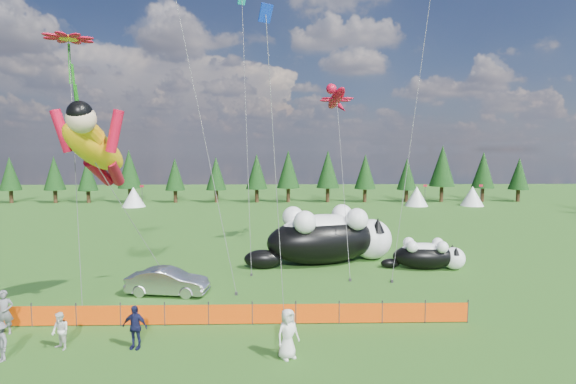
{
  "coord_description": "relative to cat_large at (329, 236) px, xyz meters",
  "views": [
    {
      "loc": [
        2.16,
        -23.0,
        8.03
      ],
      "look_at": [
        2.81,
        4.0,
        5.46
      ],
      "focal_mm": 28.0,
      "sensor_mm": 36.0,
      "label": 1
    }
  ],
  "objects": [
    {
      "name": "car",
      "position": [
        -9.76,
        -6.83,
        -1.16
      ],
      "size": [
        4.61,
        2.11,
        1.47
      ],
      "primitive_type": "imported",
      "rotation": [
        0.0,
        0.0,
        1.44
      ],
      "color": "#ACACB1",
      "rests_on": "ground"
    },
    {
      "name": "flower_kite",
      "position": [
        -14.09,
        -7.98,
        11.5
      ],
      "size": [
        3.17,
        3.41,
        13.74
      ],
      "color": "red",
      "rests_on": "ground"
    },
    {
      "name": "cat_large",
      "position": [
        0.0,
        0.0,
        0.0
      ],
      "size": [
        10.77,
        6.16,
        3.99
      ],
      "rotation": [
        0.0,
        0.0,
        0.31
      ],
      "color": "black",
      "rests_on": "ground"
    },
    {
      "name": "safety_fence",
      "position": [
        -5.84,
        -11.25,
        -1.39
      ],
      "size": [
        22.06,
        0.06,
        1.1
      ],
      "color": "#262626",
      "rests_on": "ground"
    },
    {
      "name": "ground",
      "position": [
        -5.84,
        -8.25,
        -1.89
      ],
      "size": [
        160.0,
        160.0,
        0.0
      ],
      "primitive_type": "plane",
      "color": "#0F3B0A",
      "rests_on": "ground"
    },
    {
      "name": "tree_line",
      "position": [
        -5.84,
        36.75,
        2.11
      ],
      "size": [
        90.0,
        4.0,
        8.0
      ],
      "primitive_type": null,
      "color": "black",
      "rests_on": "ground"
    },
    {
      "name": "festival_tents",
      "position": [
        5.16,
        31.75,
        -0.49
      ],
      "size": [
        50.0,
        3.2,
        2.8
      ],
      "primitive_type": null,
      "color": "white",
      "rests_on": "ground"
    },
    {
      "name": "spectator_b",
      "position": [
        -12.41,
        -13.66,
        -1.13
      ],
      "size": [
        0.86,
        0.78,
        1.53
      ],
      "primitive_type": "imported",
      "rotation": [
        0.0,
        0.0,
        -0.6
      ],
      "color": "silver",
      "rests_on": "ground"
    },
    {
      "name": "diamond_kite_c",
      "position": [
        -4.15,
        -10.4,
        11.73
      ],
      "size": [
        1.43,
        1.39,
        14.96
      ],
      "color": "#0C2DB5",
      "rests_on": "ground"
    },
    {
      "name": "diamond_kite_d",
      "position": [
        -6.24,
        3.22,
        16.39
      ],
      "size": [
        1.56,
        7.21,
        20.47
      ],
      "color": "#0B897E",
      "rests_on": "ground"
    },
    {
      "name": "spectator_c",
      "position": [
        -9.45,
        -13.6,
        -1.0
      ],
      "size": [
        1.13,
        0.72,
        1.79
      ],
      "primitive_type": "imported",
      "rotation": [
        0.0,
        0.0,
        -0.18
      ],
      "color": "#15183B",
      "rests_on": "ground"
    },
    {
      "name": "cat_small",
      "position": [
        6.46,
        -1.82,
        -0.93
      ],
      "size": [
        5.6,
        2.39,
        2.02
      ],
      "rotation": [
        0.0,
        0.0,
        -0.11
      ],
      "color": "black",
      "rests_on": "ground"
    },
    {
      "name": "spectator_e",
      "position": [
        -3.29,
        -14.62,
        -0.92
      ],
      "size": [
        1.13,
        1.04,
        1.94
      ],
      "primitive_type": "imported",
      "rotation": [
        0.0,
        0.0,
        0.58
      ],
      "color": "silver",
      "rests_on": "ground"
    },
    {
      "name": "spectator_a",
      "position": [
        -15.56,
        -12.04,
        -0.92
      ],
      "size": [
        0.82,
        0.66,
        1.95
      ],
      "primitive_type": "imported",
      "rotation": [
        0.0,
        0.0,
        0.32
      ],
      "color": "slate",
      "rests_on": "ground"
    },
    {
      "name": "superhero_kite",
      "position": [
        -12.31,
        -9.72,
        6.21
      ],
      "size": [
        5.6,
        7.59,
        11.09
      ],
      "color": "#F7B10D",
      "rests_on": "ground"
    },
    {
      "name": "spectator_d",
      "position": [
        -14.22,
        -14.6,
        -1.13
      ],
      "size": [
        1.09,
        1.01,
        1.53
      ],
      "primitive_type": "imported",
      "rotation": [
        0.0,
        0.0,
        -0.67
      ],
      "color": "slate",
      "rests_on": "ground"
    },
    {
      "name": "gecko_kite",
      "position": [
        1.06,
        5.02,
        10.2
      ],
      "size": [
        3.42,
        12.45,
        15.32
      ],
      "color": "red",
      "rests_on": "ground"
    }
  ]
}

